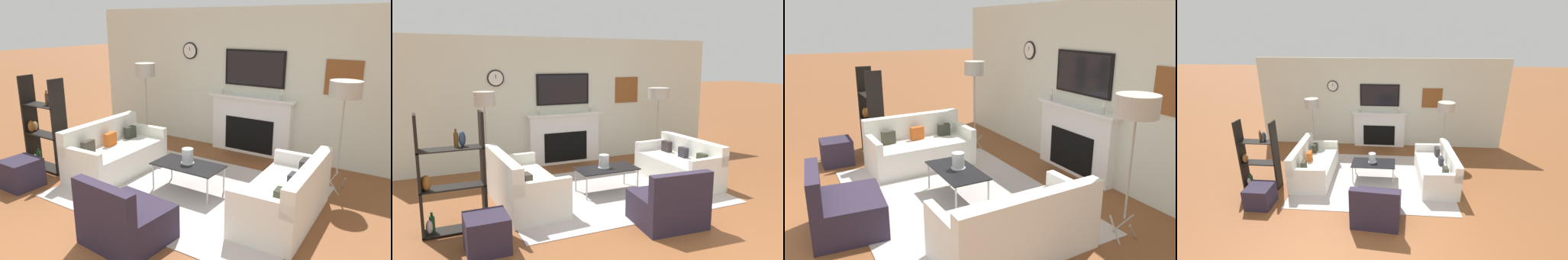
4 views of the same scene
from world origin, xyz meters
TOP-DOWN VIEW (x-y plane):
  - fireplace_wall at (0.00, 4.81)m, footprint 7.46×0.28m
  - area_rug at (0.00, 2.62)m, footprint 3.57×2.67m
  - couch_left at (-1.49, 2.62)m, footprint 0.91×1.73m
  - couch_right at (1.48, 2.62)m, footprint 0.84×1.71m
  - armchair at (0.15, 1.12)m, footprint 0.93×0.86m
  - coffee_table at (-0.02, 2.64)m, footprint 1.03×0.54m
  - hurricane_candle at (-0.06, 2.68)m, footprint 0.20×0.20m
  - floor_lamp_left at (-1.81, 3.84)m, footprint 0.37×0.37m
  - floor_lamp_right at (1.81, 3.84)m, footprint 0.44×0.44m
  - shelf_unit at (-2.56, 2.08)m, footprint 0.82×0.28m
  - ottoman at (-2.23, 1.39)m, footprint 0.50×0.50m

SIDE VIEW (x-z plane):
  - area_rug at x=0.00m, z-range 0.00..0.01m
  - ottoman at x=-2.23m, z-range 0.00..0.44m
  - armchair at x=0.15m, z-range -0.14..0.67m
  - couch_right at x=1.48m, z-range -0.10..0.68m
  - couch_left at x=-1.49m, z-range -0.12..0.72m
  - coffee_table at x=-0.02m, z-range 0.18..0.61m
  - hurricane_candle at x=-0.06m, z-range 0.41..0.64m
  - shelf_unit at x=-2.56m, z-range -0.06..1.52m
  - fireplace_wall at x=0.00m, z-range -0.12..2.58m
  - floor_lamp_right at x=1.81m, z-range 0.68..2.34m
  - floor_lamp_left at x=-1.81m, z-range 0.68..2.38m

